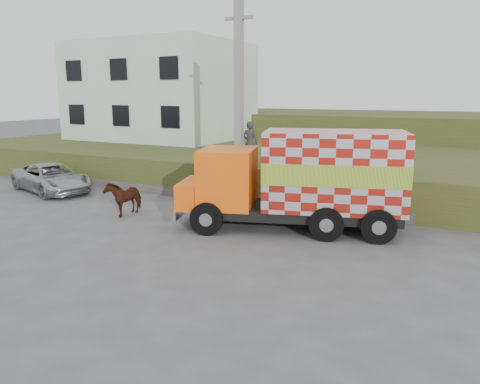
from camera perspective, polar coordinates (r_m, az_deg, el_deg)
The scene contains 10 objects.
ground at distance 15.09m, azimuth -4.86°, elevation -4.93°, with size 120.00×120.00×0.00m, color #474749.
embankment at distance 23.78m, azimuth 8.05°, elevation 3.07°, with size 40.00×12.00×1.50m, color #2D4517.
embankment_far at distance 35.17m, azimuth 14.67°, elevation 6.88°, with size 40.00×12.00×3.00m, color #2D4517.
retaining_strip at distance 19.52m, azimuth -3.29°, elevation -0.41°, with size 16.00×0.50×0.40m, color #595651.
building at distance 31.40m, azimuth -9.49°, elevation 12.03°, with size 10.00×8.00×6.00m, color silver.
utility_pole at distance 18.93m, azimuth -0.14°, elevation 11.05°, with size 1.20×0.30×8.00m.
cargo_truck at distance 15.13m, azimuth 7.65°, elevation 1.51°, with size 7.56×4.35×3.22m.
cow at distance 17.63m, azimuth -13.94°, elevation -0.63°, with size 0.69×1.51×1.28m, color black.
suv at distance 22.67m, azimuth -21.98°, elevation 1.59°, with size 2.11×4.58×1.27m, color #A9AEB3.
pedestrian at distance 19.13m, azimuth 1.22°, elevation 5.99°, with size 0.65×0.42×1.77m, color #2F2C2A.
Camera 1 is at (7.75, -12.19, 4.37)m, focal length 35.00 mm.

